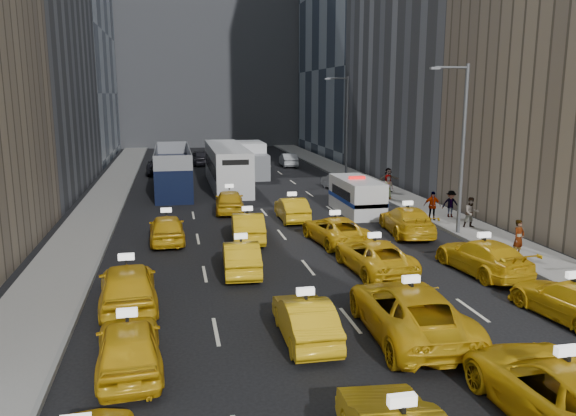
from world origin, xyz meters
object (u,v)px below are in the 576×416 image
object	(u,v)px
pedestrian_0	(519,238)
taxi_2	(562,391)
city_bus	(227,167)
nypd_van	(357,197)
box_truck	(252,160)
double_decker	(173,170)

from	to	relation	value
pedestrian_0	taxi_2	bearing A→B (deg)	-138.96
pedestrian_0	city_bus	bearing A→B (deg)	95.97
nypd_van	city_bus	xyz separation A→B (m)	(-7.07, 12.11, 0.60)
city_bus	box_truck	xyz separation A→B (m)	(2.82, 5.50, -0.14)
nypd_van	pedestrian_0	size ratio (longest dim) A/B	3.36
box_truck	pedestrian_0	bearing A→B (deg)	-81.16
taxi_2	nypd_van	distance (m)	23.47
nypd_van	city_bus	size ratio (longest dim) A/B	0.44
double_decker	pedestrian_0	distance (m)	26.88
box_truck	pedestrian_0	xyz separation A→B (m)	(8.21, -28.96, -0.53)
box_truck	city_bus	bearing A→B (deg)	-124.15
taxi_2	nypd_van	size ratio (longest dim) A/B	0.98
double_decker	box_truck	xyz separation A→B (m)	(7.14, 6.91, -0.14)
city_bus	taxi_2	bearing A→B (deg)	-87.71
taxi_2	box_truck	bearing A→B (deg)	-89.29
taxi_2	nypd_van	bearing A→B (deg)	-98.22
nypd_van	box_truck	bearing A→B (deg)	96.05
nypd_van	double_decker	world-z (taller)	double_decker
box_truck	pedestrian_0	distance (m)	30.11
nypd_van	double_decker	size ratio (longest dim) A/B	0.49
double_decker	city_bus	bearing A→B (deg)	13.54
taxi_2	nypd_van	world-z (taller)	nypd_van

